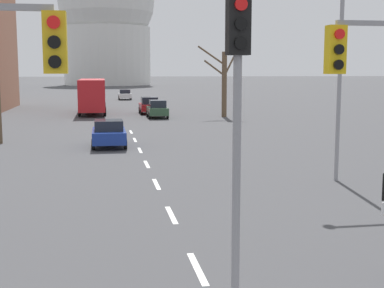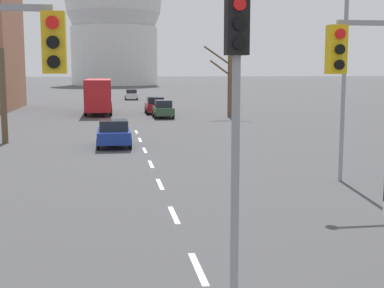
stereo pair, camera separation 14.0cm
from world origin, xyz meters
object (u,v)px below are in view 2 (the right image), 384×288
at_px(traffic_signal_near_right, 382,78).
at_px(street_lamp_right, 332,63).
at_px(sedan_near_right, 131,94).
at_px(city_bus, 98,93).
at_px(sedan_mid_centre, 163,109).
at_px(sedan_near_left, 155,105).
at_px(traffic_signal_centre_tall, 236,98).
at_px(sedan_far_left, 114,133).

height_order(traffic_signal_near_right, street_lamp_right, street_lamp_right).
height_order(sedan_near_right, city_bus, city_bus).
height_order(street_lamp_right, city_bus, street_lamp_right).
bearing_deg(street_lamp_right, sedan_mid_centre, 96.96).
bearing_deg(city_bus, street_lamp_right, -74.94).
bearing_deg(sedan_near_left, street_lamp_right, -83.54).
distance_m(traffic_signal_centre_tall, sedan_mid_centre, 41.15).
relative_size(sedan_near_left, sedan_mid_centre, 1.05).
height_order(traffic_signal_near_right, sedan_near_left, traffic_signal_near_right).
height_order(sedan_far_left, city_bus, city_bus).
height_order(street_lamp_right, sedan_near_right, street_lamp_right).
height_order(traffic_signal_near_right, sedan_mid_centre, traffic_signal_near_right).
bearing_deg(street_lamp_right, traffic_signal_centre_tall, -119.94).
relative_size(traffic_signal_near_right, sedan_far_left, 1.46).
xyz_separation_m(street_lamp_right, sedan_near_right, (-5.23, 61.85, -3.87)).
xyz_separation_m(sedan_near_left, sedan_mid_centre, (0.30, -5.03, -0.02)).
bearing_deg(sedan_near_left, city_bus, 169.42).
bearing_deg(traffic_signal_near_right, street_lamp_right, 72.30).
xyz_separation_m(sedan_far_left, city_bus, (-1.30, 24.61, 1.26)).
bearing_deg(sedan_near_right, traffic_signal_near_right, -88.25).
bearing_deg(sedan_mid_centre, sedan_near_right, 92.86).
distance_m(traffic_signal_centre_tall, street_lamp_right, 13.05).
xyz_separation_m(street_lamp_right, city_bus, (-9.62, 35.74, -2.60)).
bearing_deg(traffic_signal_near_right, traffic_signal_centre_tall, -153.16).
relative_size(sedan_near_right, city_bus, 0.40).
relative_size(traffic_signal_centre_tall, sedan_near_left, 1.37).
distance_m(traffic_signal_near_right, sedan_near_left, 44.35).
bearing_deg(sedan_mid_centre, traffic_signal_near_right, -89.16).
distance_m(street_lamp_right, sedan_far_left, 14.42).
distance_m(traffic_signal_centre_tall, sedan_far_left, 22.71).
height_order(sedan_near_right, sedan_far_left, sedan_far_left).
bearing_deg(sedan_near_left, traffic_signal_centre_tall, -93.21).
height_order(sedan_near_left, sedan_mid_centre, sedan_near_left).
height_order(traffic_signal_near_right, traffic_signal_centre_tall, traffic_signal_centre_tall).
bearing_deg(sedan_far_left, sedan_mid_centre, 75.77).
distance_m(sedan_near_right, city_bus, 26.51).
relative_size(traffic_signal_centre_tall, street_lamp_right, 0.77).
bearing_deg(traffic_signal_near_right, city_bus, 98.26).
xyz_separation_m(traffic_signal_near_right, city_bus, (-6.57, 45.28, -2.15)).
height_order(traffic_signal_centre_tall, sedan_near_right, traffic_signal_centre_tall).
bearing_deg(sedan_far_left, street_lamp_right, -53.22).
xyz_separation_m(sedan_near_left, city_bus, (-5.69, 1.06, 1.20)).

